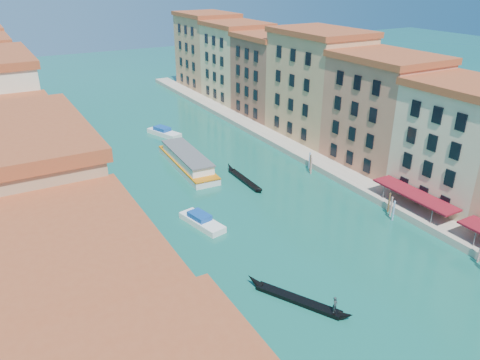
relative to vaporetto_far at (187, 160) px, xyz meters
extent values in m
cube|color=#9A4121|center=(-27.88, -46.15, 16.26)|extent=(12.80, 15.40, 1.00)
cube|color=#A17F5A|center=(-27.88, -30.15, 8.26)|extent=(12.00, 17.00, 19.00)
cube|color=tan|center=(-27.88, -14.65, 7.01)|extent=(12.00, 14.00, 16.50)
cube|color=beige|center=(28.12, -30.65, 7.01)|extent=(12.00, 14.00, 16.50)
cube|color=#9A4121|center=(28.12, -30.65, 15.76)|extent=(12.80, 14.40, 1.00)
cube|color=#B4694B|center=(28.12, -15.65, 7.76)|extent=(12.00, 16.00, 18.00)
cube|color=#9A4121|center=(28.12, -15.65, 17.26)|extent=(12.80, 16.40, 1.00)
cube|color=tan|center=(28.12, 1.35, 8.76)|extent=(12.00, 18.00, 20.00)
cube|color=#9A4121|center=(28.12, 1.35, 19.26)|extent=(12.80, 18.40, 1.00)
cube|color=brown|center=(28.12, 17.85, 7.51)|extent=(12.00, 15.00, 17.50)
cube|color=#9A4121|center=(28.12, 17.85, 16.76)|extent=(12.80, 15.40, 1.00)
cube|color=tan|center=(28.12, 33.35, 8.01)|extent=(12.00, 16.00, 18.50)
cube|color=#9A4121|center=(28.12, 33.35, 17.76)|extent=(12.80, 16.40, 1.00)
cube|color=tan|center=(28.12, 49.85, 8.51)|extent=(12.00, 17.00, 19.50)
cube|color=#9A4121|center=(28.12, 49.85, 18.76)|extent=(12.80, 17.40, 1.00)
cube|color=#A29983|center=(20.12, -4.65, -0.74)|extent=(4.00, 140.00, 1.00)
cylinder|color=#575759|center=(18.92, -41.05, 0.26)|extent=(0.12, 0.12, 3.00)
cube|color=maroon|center=(20.32, -30.65, 1.76)|extent=(3.20, 12.60, 0.25)
cylinder|color=#575759|center=(18.92, -34.85, 0.26)|extent=(0.12, 0.12, 3.00)
cylinder|color=#575759|center=(18.92, -26.45, 0.26)|extent=(0.12, 0.12, 3.00)
cylinder|color=brown|center=(17.82, -42.65, 0.06)|extent=(0.24, 0.24, 3.20)
cylinder|color=brown|center=(16.62, -30.65, 0.06)|extent=(0.24, 0.24, 3.20)
cylinder|color=brown|center=(17.22, -29.65, 0.06)|extent=(0.24, 0.24, 3.20)
cylinder|color=brown|center=(17.82, -28.65, 0.06)|extent=(0.24, 0.24, 3.20)
cylinder|color=brown|center=(16.62, -12.65, 0.06)|extent=(0.24, 0.24, 3.20)
cylinder|color=brown|center=(17.22, -11.65, 0.06)|extent=(0.24, 0.24, 3.20)
cylinder|color=brown|center=(17.82, -10.65, 0.06)|extent=(0.24, 0.24, 3.20)
cube|color=silver|center=(0.00, 0.00, -0.69)|extent=(5.07, 18.71, 1.11)
cube|color=white|center=(0.00, 0.00, 0.52)|extent=(4.43, 14.99, 1.48)
cube|color=#575759|center=(0.00, 0.00, 1.40)|extent=(4.73, 15.47, 0.23)
cube|color=#C56C0B|center=(0.00, 0.00, -0.18)|extent=(5.12, 18.72, 0.23)
cube|color=black|center=(-4.50, -38.22, -1.02)|extent=(5.45, 8.62, 0.46)
cone|color=black|center=(-6.98, -33.73, -0.63)|extent=(1.80, 2.25, 1.72)
cone|color=black|center=(-2.02, -42.70, -0.73)|extent=(1.63, 1.94, 1.52)
imported|color=#232E30|center=(-2.62, -41.63, 0.05)|extent=(0.77, 0.68, 1.77)
cube|color=black|center=(5.57, -9.85, -1.02)|extent=(1.26, 9.07, 0.45)
cone|color=black|center=(5.66, -4.81, -0.64)|extent=(0.94, 2.04, 1.69)
cone|color=black|center=(5.49, -14.88, -0.74)|extent=(0.93, 1.69, 1.49)
cube|color=white|center=(-6.28, -19.22, -0.82)|extent=(3.82, 7.65, 0.84)
cube|color=#124292|center=(-6.39, -18.70, -0.09)|extent=(2.51, 3.47, 0.73)
cube|color=silver|center=(2.70, 17.94, -0.79)|extent=(5.06, 8.27, 0.90)
cube|color=#124292|center=(2.50, 18.47, 0.00)|extent=(3.08, 3.88, 0.79)
camera|label=1|loc=(-28.44, -68.63, 29.69)|focal=35.00mm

